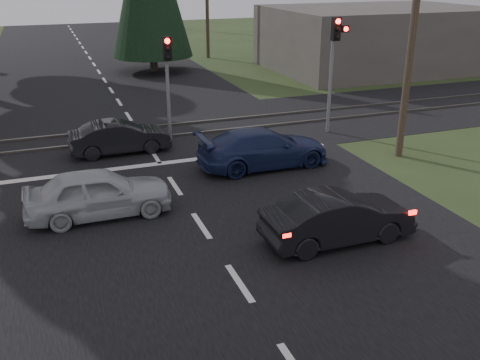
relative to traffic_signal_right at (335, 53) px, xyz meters
name	(u,v)px	position (x,y,z in m)	size (l,w,h in m)	color
ground	(239,283)	(-7.55, -9.47, -3.31)	(120.00, 120.00, 0.00)	#2C3B1B
road	(150,149)	(-7.55, 0.53, -3.31)	(14.00, 100.00, 0.01)	black
rail_corridor	(140,134)	(-7.55, 2.53, -3.31)	(120.00, 8.00, 0.01)	black
stop_line	(160,163)	(-7.55, -1.27, -3.30)	(13.00, 0.35, 0.00)	silver
rail_near	(144,139)	(-7.55, 1.73, -3.26)	(120.00, 0.12, 0.10)	#59544C
rail_far	(137,128)	(-7.55, 3.33, -3.26)	(120.00, 0.12, 0.10)	#59544C
traffic_signal_right	(335,53)	(0.00, 0.00, 0.00)	(0.68, 0.48, 4.70)	slate
traffic_signal_center	(168,71)	(-6.55, 1.20, -0.51)	(0.32, 0.48, 4.10)	slate
utility_pole_near	(414,24)	(0.95, -3.47, 1.41)	(1.80, 0.26, 9.00)	#4C3D2D
building_right	(377,38)	(10.45, 12.53, -1.31)	(14.00, 10.00, 4.00)	#59514C
dark_hatchback	(338,218)	(-4.53, -8.47, -2.67)	(1.36, 3.91, 1.29)	black
silver_car	(98,193)	(-10.03, -4.84, -2.63)	(1.62, 4.02, 1.37)	#AAAEB2
blue_sedan	(263,148)	(-4.20, -2.77, -2.64)	(1.88, 4.64, 1.35)	#18234A
dark_car_far	(120,137)	(-8.67, 0.42, -2.71)	(1.28, 3.68, 1.21)	black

